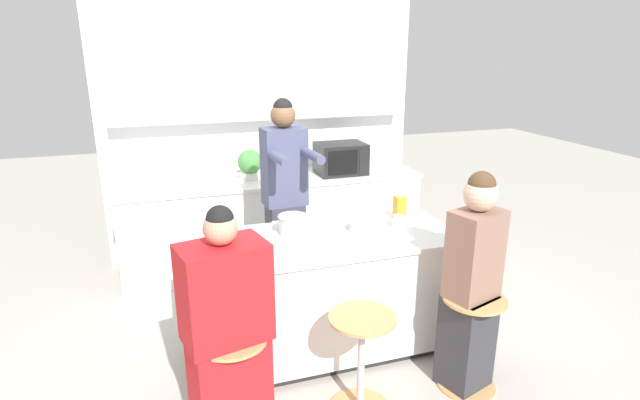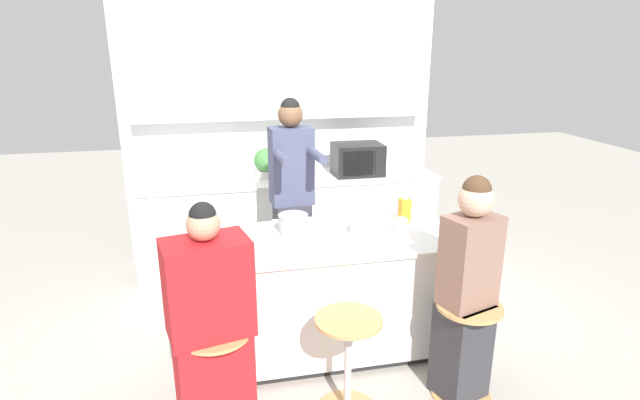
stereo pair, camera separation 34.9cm
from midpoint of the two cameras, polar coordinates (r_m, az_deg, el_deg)
The scene contains 18 objects.
ground_plane at distance 3.91m, azimuth -2.27°, elevation -16.42°, with size 16.00×16.00×0.00m, color #B2ADA3.
wall_back at distance 5.19m, azimuth -8.46°, elevation 10.22°, with size 3.21×0.22×2.70m.
back_counter at distance 5.12m, azimuth -7.28°, elevation -2.39°, with size 2.98×0.70×0.91m.
kitchen_island at distance 3.68m, azimuth -2.36°, elevation -10.65°, with size 1.91×0.82×0.88m.
bar_stool_leftmost at distance 3.03m, azimuth -13.32°, elevation -19.58°, with size 0.40×0.40×0.66m.
bar_stool_center at distance 3.14m, azimuth 1.41°, elevation -17.66°, with size 0.40×0.40×0.66m.
bar_stool_rightmost at distance 3.42m, azimuth 14.02°, elevation -14.94°, with size 0.40×0.40×0.66m.
person_cooking at distance 4.06m, azimuth -6.45°, elevation -0.93°, with size 0.38×0.59×1.79m.
person_wrapped_blanket at distance 2.87m, azimuth -14.11°, elevation -15.00°, with size 0.50×0.38×1.41m.
person_seated_near at distance 3.28m, azimuth 13.97°, elevation -9.99°, with size 0.37×0.34×1.47m.
cooking_pot at distance 3.55m, azimuth -5.92°, elevation -2.87°, with size 0.30×0.21×0.14m.
fruit_bowl at distance 3.64m, azimuth -14.78°, elevation -3.39°, with size 0.18×0.18×0.07m.
mixing_bowl_steel at distance 3.62m, azimuth 1.81°, elevation -3.07°, with size 0.18×0.18×0.06m.
coffee_cup_near at distance 3.68m, azimuth 6.32°, elevation -2.51°, with size 0.12×0.09×0.09m.
banana_bunch at distance 3.34m, azimuth -13.52°, elevation -5.46°, with size 0.18×0.13×0.06m.
juice_carton at distance 3.84m, azimuth 6.53°, elevation -0.94°, with size 0.08×0.08×0.20m.
microwave at distance 5.07m, azimuth 0.42°, elevation 4.75°, with size 0.49×0.38×0.31m.
potted_plant at distance 4.91m, azimuth -10.03°, elevation 4.12°, with size 0.24×0.24×0.30m.
Camera 1 is at (-1.03, -3.09, 2.18)m, focal length 28.00 mm.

